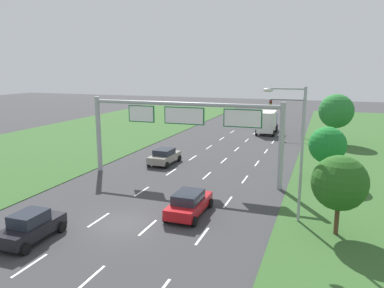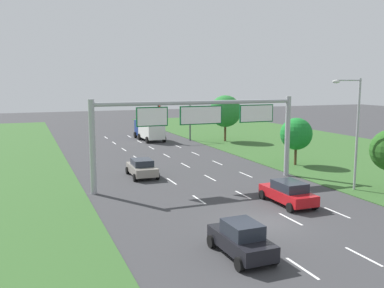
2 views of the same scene
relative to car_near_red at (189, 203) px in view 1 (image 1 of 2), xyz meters
name	(u,v)px [view 1 (image 1 of 2)]	position (x,y,z in m)	size (l,w,h in m)	color
ground_plane	(123,224)	(-3.42, -2.75, -0.82)	(200.00, 200.00, 0.00)	#38383A
lane_dashes_inner_left	(171,172)	(-5.17, 9.25, -0.81)	(0.14, 62.40, 0.01)	white
lane_dashes_inner_right	(207,176)	(-1.67, 9.25, -0.81)	(0.14, 62.40, 0.01)	white
lane_dashes_slip	(245,179)	(1.83, 9.25, -0.81)	(0.14, 62.40, 0.01)	white
car_near_red	(189,203)	(0.00, 0.00, 0.00)	(2.13, 4.50, 1.61)	red
car_lead_silver	(164,156)	(-7.01, 11.85, -0.02)	(2.29, 4.25, 1.56)	gray
car_mid_lane	(31,227)	(-7.06, -6.53, 0.02)	(2.04, 4.05, 1.71)	black
box_truck	(267,121)	(0.02, 33.99, 0.95)	(2.87, 7.20, 3.33)	navy
sign_gantry	(185,123)	(-3.18, 7.59, 4.14)	(17.24, 0.44, 7.00)	#9EA0A5
traffic_light_mast	(289,110)	(3.27, 31.56, 3.05)	(4.76, 0.49, 5.60)	#47494F
street_lamp	(296,143)	(6.52, 1.32, 4.26)	(2.61, 0.32, 8.50)	#9EA0A5
roadside_tree_near	(340,183)	(9.12, 0.07, 2.34)	(3.18, 3.18, 4.75)	#513823
roadside_tree_mid	(327,145)	(8.44, 11.17, 2.33)	(3.14, 3.14, 4.73)	#513823
roadside_tree_far	(336,111)	(9.38, 28.95, 3.38)	(4.35, 4.35, 6.38)	#513823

